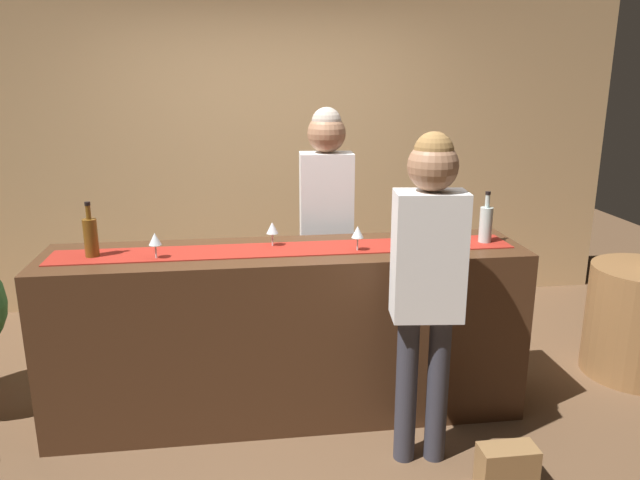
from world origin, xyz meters
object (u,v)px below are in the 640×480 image
wine_bottle_clear (486,224)px  wine_bottle_amber (91,237)px  wine_glass_mid_counter (358,233)px  handbag (507,467)px  wine_glass_far_end (272,229)px  bartender (326,210)px  wine_glass_near_customer (155,240)px  round_side_table (640,321)px  customer_sipping (428,267)px  wine_bottle_green (403,224)px

wine_bottle_clear → wine_bottle_amber: (-2.20, 0.01, 0.00)m
wine_glass_mid_counter → handbag: wine_glass_mid_counter is taller
wine_bottle_amber → wine_glass_far_end: bearing=4.4°
bartender → handbag: 1.86m
wine_bottle_clear → wine_glass_near_customer: wine_bottle_clear is taller
wine_glass_mid_counter → round_side_table: bearing=7.0°
wine_bottle_clear → wine_glass_near_customer: bearing=-177.7°
wine_glass_near_customer → handbag: wine_glass_near_customer is taller
wine_glass_near_customer → round_side_table: wine_glass_near_customer is taller
wine_bottle_clear → wine_glass_near_customer: (-1.85, -0.07, -0.01)m
wine_bottle_amber → customer_sipping: size_ratio=0.18×
wine_bottle_clear → bartender: bearing=145.2°
wine_bottle_amber → wine_glass_mid_counter: bearing=-3.2°
wine_bottle_green → wine_bottle_clear: 0.48m
customer_sipping → round_side_table: 1.98m
wine_glass_near_customer → customer_sipping: bearing=-19.7°
wine_bottle_green → wine_bottle_amber: bearing=-178.2°
wine_glass_mid_counter → wine_bottle_green: bearing=24.8°
wine_glass_far_end → customer_sipping: (0.71, -0.64, -0.05)m
wine_bottle_green → wine_glass_far_end: bearing=178.5°
wine_bottle_amber → wine_glass_mid_counter: 1.43m
bartender → customer_sipping: 1.19m
wine_bottle_clear → wine_glass_far_end: size_ratio=2.10×
wine_bottle_green → wine_glass_near_customer: 1.39m
wine_glass_far_end → bartender: 0.63m
wine_glass_mid_counter → bartender: bartender is taller
wine_glass_mid_counter → round_side_table: (1.96, 0.24, -0.74)m
wine_bottle_green → customer_sipping: bearing=-93.7°
wine_glass_mid_counter → wine_glass_far_end: size_ratio=1.00×
wine_glass_far_end → wine_bottle_green: bearing=-1.5°
bartender → wine_glass_near_customer: bearing=36.1°
wine_glass_near_customer → bartender: bartender is taller
wine_glass_mid_counter → wine_bottle_clear: bearing=5.4°
wine_glass_far_end → handbag: bearing=-41.0°
wine_bottle_green → wine_glass_near_customer: size_ratio=2.10×
wine_glass_near_customer → bartender: (1.01, 0.66, -0.02)m
wine_bottle_amber → customer_sipping: bearing=-18.4°
bartender → customer_sipping: size_ratio=1.03×
wine_glass_far_end → bartender: bartender is taller
wine_glass_mid_counter → round_side_table: wine_glass_mid_counter is taller
wine_bottle_amber → wine_glass_mid_counter: size_ratio=2.10×
wine_glass_mid_counter → customer_sipping: bearing=-62.4°
wine_bottle_clear → bartender: size_ratio=0.17×
customer_sipping → wine_glass_mid_counter: bearing=124.0°
handbag → wine_glass_far_end: bearing=139.0°
wine_glass_mid_counter → round_side_table: 2.11m
customer_sipping → wine_bottle_amber: bearing=167.9°
wine_bottle_amber → customer_sipping: (1.68, -0.56, -0.06)m
customer_sipping → wine_bottle_green: bearing=92.6°
wine_bottle_green → wine_bottle_clear: bearing=-7.4°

